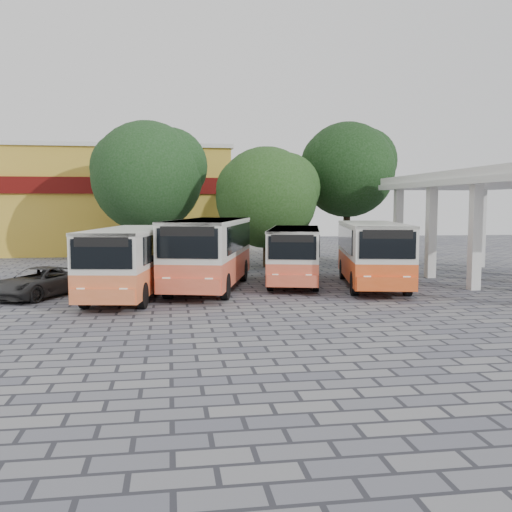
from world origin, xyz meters
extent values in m
plane|color=#545561|center=(0.00, 0.00, 0.00)|extent=(90.00, 90.00, 0.00)
cube|color=silver|center=(7.85, 10.50, 2.50)|extent=(0.45, 0.45, 5.00)
cube|color=silver|center=(13.15, 10.50, 2.50)|extent=(0.45, 0.45, 5.00)
cube|color=silver|center=(10.50, 4.00, 5.20)|extent=(6.60, 15.60, 0.40)
cube|color=silver|center=(10.50, 4.00, 4.85)|extent=(6.80, 15.80, 0.30)
cube|color=gold|center=(-11.00, 26.00, 4.00)|extent=(20.00, 10.00, 8.00)
cube|color=#590C0A|center=(-11.00, 20.90, 5.20)|extent=(20.00, 0.20, 1.20)
cube|color=silver|center=(-11.00, 26.00, 8.15)|extent=(20.40, 10.40, 0.30)
cube|color=orange|center=(-7.24, 1.96, 0.89)|extent=(3.66, 8.13, 1.03)
cube|color=beige|center=(-7.24, 1.96, 2.12)|extent=(3.66, 8.13, 1.44)
cube|color=beige|center=(-7.24, 1.96, 2.78)|extent=(3.71, 8.13, 0.12)
cube|color=black|center=(-8.44, 1.96, 2.14)|extent=(1.16, 6.38, 1.03)
cube|color=black|center=(-6.05, 1.96, 2.14)|extent=(1.16, 6.38, 1.03)
cube|color=black|center=(-7.24, -1.98, 2.14)|extent=(2.08, 0.41, 1.03)
cube|color=black|center=(-7.24, -1.98, 2.55)|extent=(1.84, 0.38, 0.33)
cylinder|color=black|center=(-8.30, -0.58, 0.49)|extent=(0.27, 0.98, 0.98)
cylinder|color=black|center=(-6.19, -0.58, 0.49)|extent=(0.27, 0.98, 0.98)
cylinder|color=black|center=(-8.30, 4.51, 0.49)|extent=(0.27, 0.98, 0.98)
cylinder|color=black|center=(-6.19, 4.51, 0.49)|extent=(0.27, 0.98, 0.98)
cube|color=#E15C3C|center=(-3.86, 3.82, 0.98)|extent=(4.74, 9.05, 1.14)
cube|color=beige|center=(-3.86, 3.82, 2.35)|extent=(4.74, 9.05, 1.59)
cube|color=beige|center=(-3.86, 3.82, 3.08)|extent=(4.79, 9.07, 0.13)
cube|color=black|center=(-5.18, 3.82, 2.36)|extent=(1.88, 6.93, 1.14)
cube|color=black|center=(-2.53, 3.82, 2.36)|extent=(1.88, 6.93, 1.14)
cube|color=black|center=(-3.86, -0.54, 2.36)|extent=(2.27, 0.65, 1.14)
cube|color=black|center=(-3.86, -0.54, 2.82)|extent=(2.01, 0.59, 0.37)
cylinder|color=black|center=(-5.03, 1.00, 0.54)|extent=(0.30, 1.08, 1.08)
cylinder|color=black|center=(-2.68, 1.00, 0.54)|extent=(0.30, 1.08, 1.08)
cylinder|color=black|center=(-5.03, 6.64, 0.54)|extent=(0.30, 1.08, 1.08)
cylinder|color=black|center=(-2.68, 6.64, 0.54)|extent=(0.30, 1.08, 1.08)
cube|color=#E35A39|center=(0.33, 4.94, 0.84)|extent=(3.98, 7.74, 0.97)
cube|color=beige|center=(0.33, 4.94, 2.01)|extent=(3.98, 7.74, 1.36)
cube|color=beige|center=(0.33, 4.94, 2.63)|extent=(4.02, 7.75, 0.11)
cube|color=black|center=(-0.80, 4.94, 2.02)|extent=(1.55, 5.94, 0.97)
cube|color=black|center=(1.46, 4.94, 2.02)|extent=(1.55, 5.94, 0.97)
cube|color=black|center=(0.33, 1.21, 2.02)|extent=(1.94, 0.54, 0.97)
cube|color=black|center=(0.33, 1.21, 2.41)|extent=(1.72, 0.49, 0.32)
cylinder|color=black|center=(-0.67, 2.53, 0.46)|extent=(0.26, 0.93, 0.93)
cylinder|color=black|center=(1.33, 2.53, 0.46)|extent=(0.26, 0.93, 0.93)
cylinder|color=black|center=(-0.67, 7.35, 0.46)|extent=(0.26, 0.93, 0.93)
cylinder|color=black|center=(1.33, 7.35, 0.46)|extent=(0.26, 0.93, 0.93)
cube|color=#E5501B|center=(3.67, 3.44, 0.92)|extent=(4.13, 8.51, 1.07)
cube|color=beige|center=(3.67, 3.44, 2.21)|extent=(4.13, 8.51, 1.50)
cube|color=beige|center=(3.67, 3.44, 2.90)|extent=(4.18, 8.52, 0.12)
cube|color=black|center=(2.43, 3.44, 2.23)|extent=(1.48, 6.60, 1.07)
cube|color=black|center=(4.92, 3.44, 2.23)|extent=(1.48, 6.60, 1.07)
cube|color=black|center=(3.67, -0.67, 2.23)|extent=(2.16, 0.51, 1.07)
cube|color=black|center=(3.67, -0.67, 2.66)|extent=(1.91, 0.47, 0.35)
cylinder|color=black|center=(2.57, 0.79, 0.51)|extent=(0.29, 1.02, 1.02)
cylinder|color=black|center=(4.78, 0.79, 0.51)|extent=(0.29, 1.02, 1.02)
cylinder|color=black|center=(2.57, 6.10, 0.51)|extent=(0.29, 1.02, 1.02)
cylinder|color=black|center=(4.78, 6.10, 0.51)|extent=(0.29, 1.02, 1.02)
cylinder|color=#3B2A19|center=(-7.00, 15.55, 2.11)|extent=(0.46, 0.46, 4.22)
sphere|color=#133412|center=(-7.00, 15.55, 5.59)|extent=(7.08, 7.08, 7.08)
sphere|color=#133412|center=(-5.58, 15.85, 6.30)|extent=(4.96, 4.96, 4.96)
sphere|color=#133412|center=(-8.23, 15.35, 6.12)|extent=(4.60, 4.60, 4.60)
cylinder|color=#352719|center=(0.24, 12.63, 1.66)|extent=(0.40, 0.40, 3.33)
sphere|color=#1B3E11|center=(0.24, 12.63, 4.24)|extent=(6.17, 6.17, 6.17)
sphere|color=#1B3E11|center=(1.48, 12.93, 4.86)|extent=(4.32, 4.32, 4.32)
sphere|color=#1B3E11|center=(-0.84, 12.43, 4.71)|extent=(4.01, 4.01, 4.01)
cylinder|color=black|center=(6.25, 15.45, 2.21)|extent=(0.46, 0.46, 4.42)
sphere|color=black|center=(6.25, 15.45, 6.14)|extent=(6.36, 6.36, 6.36)
sphere|color=black|center=(7.52, 15.75, 6.78)|extent=(4.45, 4.45, 4.45)
sphere|color=black|center=(5.14, 15.25, 6.62)|extent=(4.13, 4.13, 4.13)
imported|color=#2F2F2F|center=(-10.99, 2.67, 0.61)|extent=(3.90, 4.84, 1.22)
camera|label=1|loc=(-5.63, -21.75, 3.81)|focal=40.00mm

